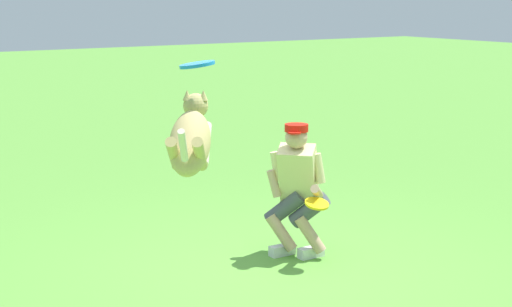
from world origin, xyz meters
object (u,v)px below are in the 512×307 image
dog (191,139)px  frisbee_held (317,204)px  person (297,185)px  frisbee_flying (197,65)px

dog → frisbee_held: size_ratio=3.83×
person → dog: 2.72m
person → frisbee_held: 0.40m
frisbee_held → person: bearing=-98.9°
person → dog: bearing=-4.6°
frisbee_flying → dog: bearing=47.3°
frisbee_flying → frisbee_held: size_ratio=1.06×
person → frisbee_flying: size_ratio=5.52×
dog → frisbee_held: 2.50m
dog → frisbee_flying: 0.50m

